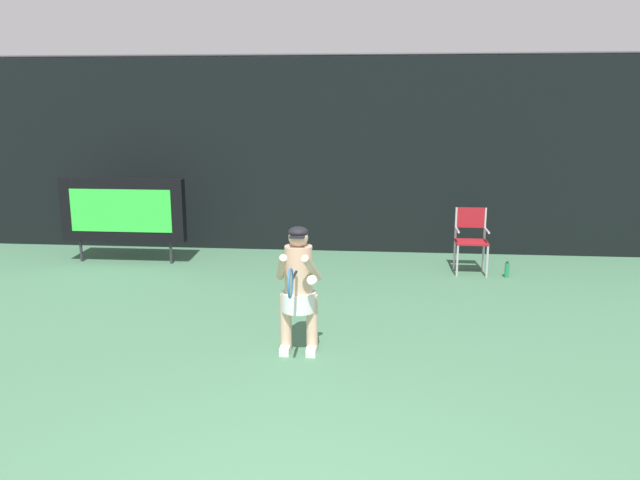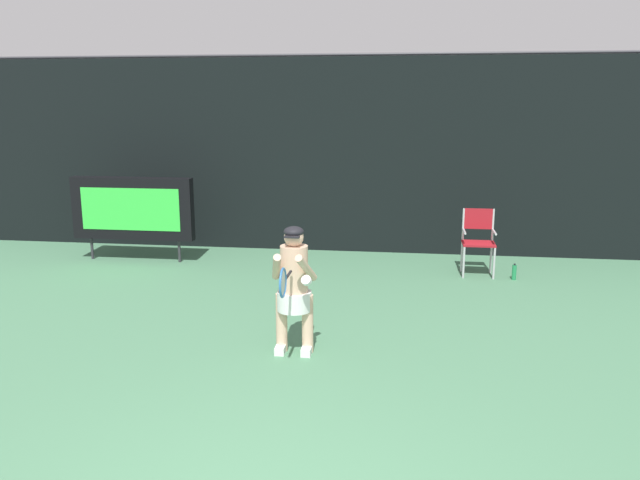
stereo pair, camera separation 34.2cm
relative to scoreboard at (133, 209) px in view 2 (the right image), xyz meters
name	(u,v)px [view 2 (the right image)]	position (x,y,z in m)	size (l,w,h in m)	color
backdrop_screen	(359,156)	(3.90, 1.30, 0.86)	(18.00, 0.12, 3.66)	black
scoreboard	(133,209)	(0.00, 0.00, 0.00)	(2.20, 0.21, 1.50)	black
umpire_chair	(478,238)	(5.99, -0.11, -0.33)	(0.52, 0.44, 1.08)	#B7B7BC
water_bottle	(514,272)	(6.56, -0.37, -0.82)	(0.07, 0.07, 0.27)	#22874C
tennis_player	(294,285)	(3.58, -3.80, -0.15)	(0.53, 0.59, 1.46)	white
tennis_racket	(283,282)	(3.58, -4.42, 0.06)	(0.03, 0.60, 0.31)	black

